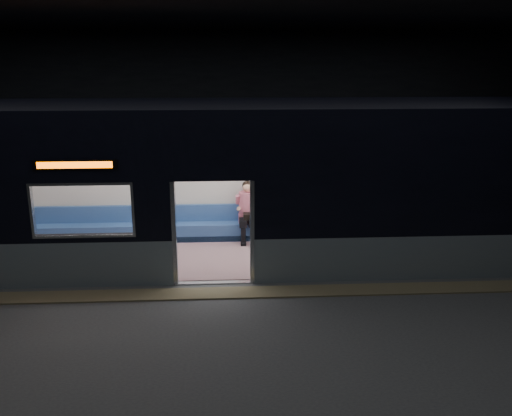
{
  "coord_description": "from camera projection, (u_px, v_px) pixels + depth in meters",
  "views": [
    {
      "loc": [
        0.25,
        -8.75,
        4.25
      ],
      "look_at": [
        0.88,
        2.3,
        1.16
      ],
      "focal_mm": 38.0,
      "sensor_mm": 36.0,
      "label": 1
    }
  ],
  "objects": [
    {
      "name": "station_floor",
      "position": [
        213.0,
        307.0,
        9.55
      ],
      "size": [
        24.0,
        14.0,
        0.01
      ],
      "primitive_type": "cube",
      "color": "#47494C",
      "rests_on": "ground"
    },
    {
      "name": "handbag",
      "position": [
        249.0,
        216.0,
        12.59
      ],
      "size": [
        0.33,
        0.3,
        0.14
      ],
      "primitive_type": "cube",
      "rotation": [
        0.0,
        0.0,
        0.25
      ],
      "color": "black",
      "rests_on": "passenger"
    },
    {
      "name": "transit_map",
      "position": [
        363.0,
        176.0,
        13.05
      ],
      "size": [
        1.03,
        0.03,
        0.67
      ],
      "primitive_type": "cube",
      "color": "white",
      "rests_on": "metro_car"
    },
    {
      "name": "station_envelope",
      "position": [
        209.0,
        96.0,
        8.56
      ],
      "size": [
        24.0,
        14.0,
        5.0
      ],
      "color": "black",
      "rests_on": "station_floor"
    },
    {
      "name": "passenger",
      "position": [
        247.0,
        208.0,
        12.78
      ],
      "size": [
        0.46,
        0.74,
        1.42
      ],
      "rotation": [
        0.0,
        0.0,
        0.17
      ],
      "color": "black",
      "rests_on": "metro_car"
    },
    {
      "name": "metro_car",
      "position": [
        214.0,
        175.0,
        11.5
      ],
      "size": [
        18.0,
        3.04,
        3.35
      ],
      "color": "gray",
      "rests_on": "station_floor"
    },
    {
      "name": "tactile_strip",
      "position": [
        214.0,
        293.0,
        10.07
      ],
      "size": [
        22.8,
        0.5,
        0.03
      ],
      "primitive_type": "cube",
      "color": "#8C7F59",
      "rests_on": "station_floor"
    }
  ]
}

